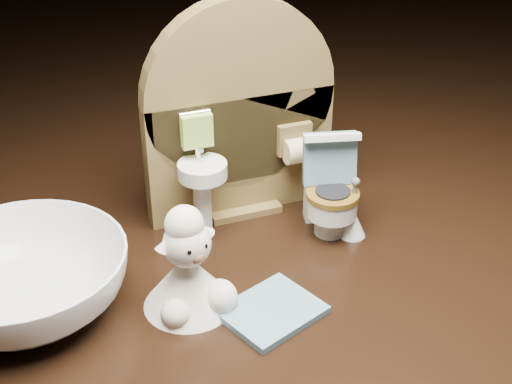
% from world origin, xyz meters
% --- Properties ---
extents(backdrop_panel, '(0.13, 0.05, 0.15)m').
position_xyz_m(backdrop_panel, '(-0.00, 0.06, 0.07)').
color(backdrop_panel, brown).
rests_on(backdrop_panel, ground).
extents(toy_toilet, '(0.04, 0.05, 0.07)m').
position_xyz_m(toy_toilet, '(0.05, 0.02, 0.03)').
color(toy_toilet, white).
rests_on(toy_toilet, ground).
extents(bath_mat, '(0.06, 0.06, 0.00)m').
position_xyz_m(bath_mat, '(-0.02, -0.05, 0.00)').
color(bath_mat, slate).
rests_on(bath_mat, ground).
extents(toilet_brush, '(0.02, 0.02, 0.04)m').
position_xyz_m(toilet_brush, '(0.06, 0.01, 0.01)').
color(toilet_brush, white).
rests_on(toilet_brush, ground).
extents(plush_lamb, '(0.05, 0.05, 0.07)m').
position_xyz_m(plush_lamb, '(-0.06, -0.03, 0.02)').
color(plush_lamb, white).
rests_on(plush_lamb, ground).
extents(ceramic_bowl, '(0.16, 0.16, 0.04)m').
position_xyz_m(ceramic_bowl, '(-0.15, 0.01, 0.02)').
color(ceramic_bowl, white).
rests_on(ceramic_bowl, ground).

